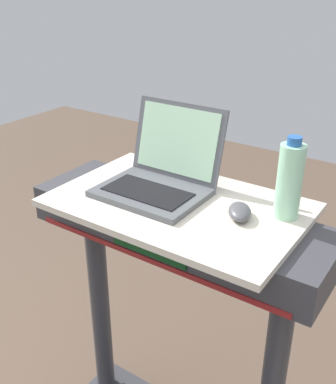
% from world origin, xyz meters
% --- Properties ---
extents(desk_board, '(0.71, 0.45, 0.02)m').
position_xyz_m(desk_board, '(0.00, 0.70, 1.08)').
color(desk_board, beige).
rests_on(desk_board, treadmill_base).
extents(laptop, '(0.30, 0.29, 0.24)m').
position_xyz_m(laptop, '(-0.09, 0.73, 1.13)').
color(laptop, '#515459').
rests_on(laptop, desk_board).
extents(computer_mouse, '(0.10, 0.12, 0.03)m').
position_xyz_m(computer_mouse, '(0.19, 0.71, 1.10)').
color(computer_mouse, '#4C4C51').
rests_on(computer_mouse, desk_board).
extents(water_bottle, '(0.07, 0.07, 0.22)m').
position_xyz_m(water_bottle, '(0.28, 0.79, 1.19)').
color(water_bottle, '#9EDBB2').
rests_on(water_bottle, desk_board).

